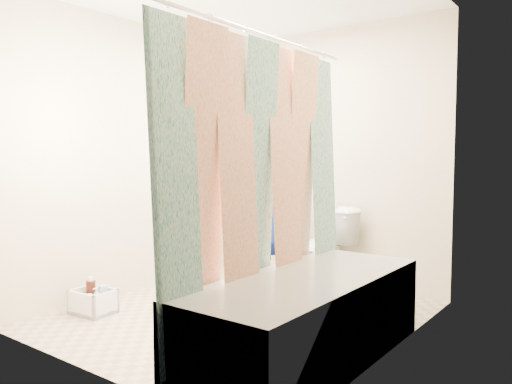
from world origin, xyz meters
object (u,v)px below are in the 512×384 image
Objects in this scene: toilet at (314,250)px; plumber at (259,199)px; bathtub at (306,316)px; cleaning_caddy at (94,303)px.

toilet is 0.46× the size of plumber.
cleaning_caddy is (-1.76, -0.23, -0.18)m from bathtub.
bathtub is 1.50m from toilet.
bathtub is 1.79m from cleaning_caddy.
bathtub is at bearing -45.31° from toilet.
plumber reaches higher than toilet.
bathtub is at bearing 2.74° from cleaning_caddy.
toilet reaches higher than bathtub.
bathtub is 2.31× the size of toilet.
cleaning_caddy is at bearing -47.23° from plumber.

